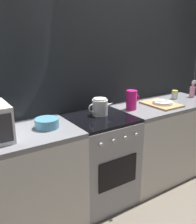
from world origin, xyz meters
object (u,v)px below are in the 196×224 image
Objects in this scene: stove_unit at (99,159)px; spice_jar at (175,95)px; mixing_bowl at (47,123)px; dish_pile at (162,104)px; kettle at (100,107)px; pitcher at (132,100)px; spray_bottle at (192,91)px.

stove_unit is 1.25m from spice_jar.
mixing_bowl is 1.33m from dish_pile.
kettle reaches higher than dish_pile.
pitcher is 0.99× the size of spray_bottle.
spray_bottle is at bearing -0.47° from pitcher.
mixing_bowl is at bearing 179.38° from stove_unit.
spray_bottle is at bearing 0.76° from stove_unit.
pitcher reaches higher than dish_pile.
kettle is 0.71× the size of dish_pile.
pitcher is 0.98m from spray_bottle.
spray_bottle reaches higher than kettle.
kettle is at bearing 4.20° from mixing_bowl.
pitcher is (0.38, -0.02, 0.02)m from kettle.
kettle is at bearing 173.53° from dish_pile.
mixing_bowl is at bearing -179.62° from spray_bottle.
spray_bottle is at bearing 5.52° from dish_pile.
dish_pile is at bearing -9.73° from pitcher.
kettle is 0.57m from mixing_bowl.
mixing_bowl reaches higher than dish_pile.
stove_unit is 1.49m from spray_bottle.
stove_unit is at bearing 177.18° from dish_pile.
dish_pile is (1.32, -0.04, -0.02)m from mixing_bowl.
spice_jar is at bearing 3.74° from stove_unit.
kettle is at bearing -178.57° from spice_jar.
kettle is 1.10m from spice_jar.
spray_bottle is (1.92, 0.01, 0.04)m from mixing_bowl.
pitcher is 0.50× the size of dish_pile.
kettle reaches higher than spice_jar.
spice_jar is at bearing 18.47° from dish_pile.
kettle is 0.38m from pitcher.
stove_unit is 0.93m from dish_pile.
dish_pile is (0.80, -0.04, 0.47)m from stove_unit.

